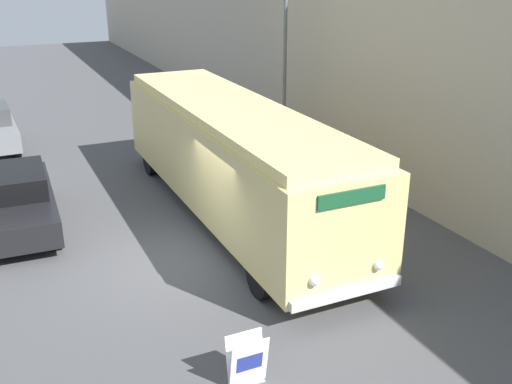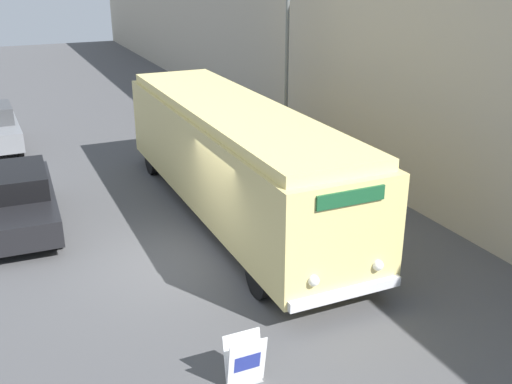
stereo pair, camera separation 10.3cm
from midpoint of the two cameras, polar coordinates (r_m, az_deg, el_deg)
name	(u,v)px [view 2 (the right image)]	position (r m, az deg, el deg)	size (l,w,h in m)	color
ground_plane	(181,261)	(13.98, -6.98, -6.58)	(80.00, 80.00, 0.00)	#4C4C4F
building_wall_right	(268,36)	(24.41, 1.32, 14.60)	(0.30, 60.00, 7.24)	#B2A893
vintage_bus	(233,154)	(15.73, -1.98, 3.59)	(2.58, 11.22, 3.02)	black
sign_board	(245,361)	(10.06, -0.74, -15.81)	(0.65, 0.34, 0.90)	gray
streetlamp	(287,34)	(20.04, 3.15, 14.81)	(0.36, 0.36, 6.53)	#595E60
parked_car_near	(19,199)	(16.49, -21.47, -0.59)	(1.90, 4.75, 1.52)	black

